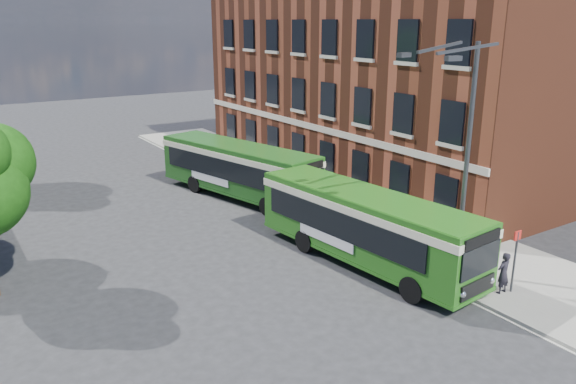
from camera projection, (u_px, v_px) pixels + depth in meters
ground at (320, 290)px, 21.09m from camera, size 120.00×120.00×0.00m
pavement at (336, 201)px, 31.13m from camera, size 6.00×48.00×0.15m
kerb_line at (291, 212)px, 29.55m from camera, size 0.12×48.00×0.01m
brick_office at (387, 65)px, 35.98m from camera, size 12.10×26.00×14.20m
street_lamp at (460, 160)px, 20.62m from camera, size 2.96×2.38×9.00m
bus_stop_sign at (515, 257)px, 20.22m from camera, size 0.35×0.08×2.52m
bus_front at (366, 222)px, 22.87m from camera, size 3.56×10.86×3.02m
bus_rear at (238, 166)px, 31.68m from camera, size 5.00×11.05×3.02m
pedestrian_a at (503, 273)px, 20.30m from camera, size 0.58×0.39×1.57m
pedestrian_b at (459, 240)px, 23.47m from camera, size 0.88×0.81×1.45m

